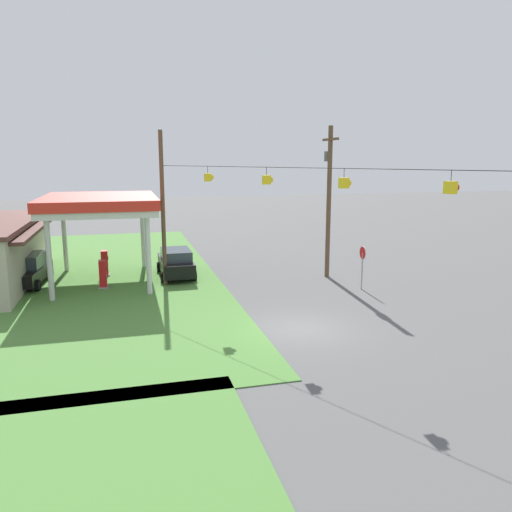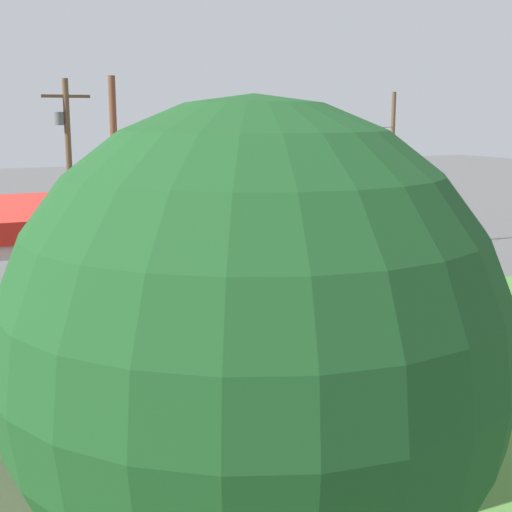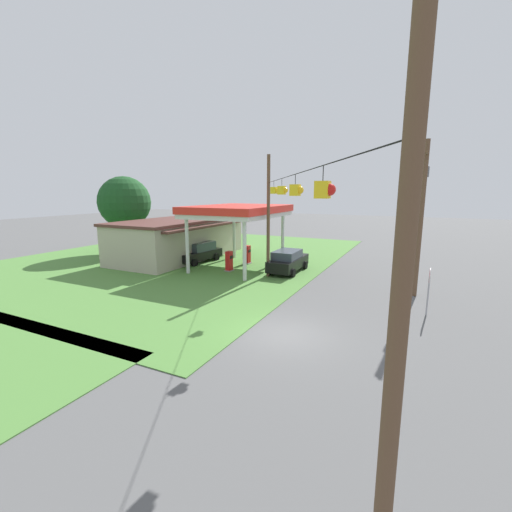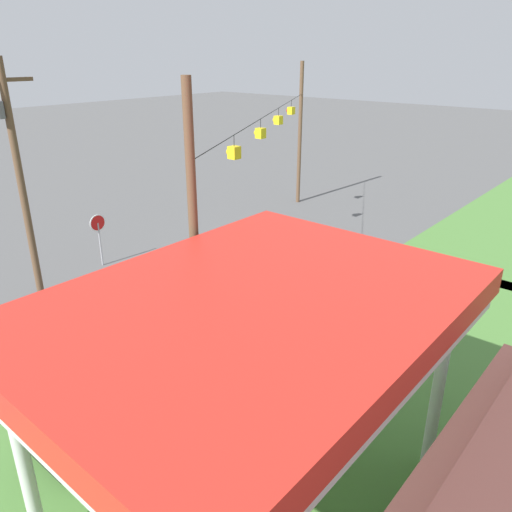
{
  "view_description": "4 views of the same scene",
  "coord_description": "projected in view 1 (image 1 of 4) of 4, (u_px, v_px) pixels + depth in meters",
  "views": [
    {
      "loc": [
        -19.51,
        7.15,
        7.25
      ],
      "look_at": [
        3.75,
        0.97,
        2.58
      ],
      "focal_mm": 35.0,
      "sensor_mm": 36.0,
      "label": 1
    },
    {
      "loc": [
        15.24,
        28.79,
        7.6
      ],
      "look_at": [
        2.72,
        2.24,
        1.77
      ],
      "focal_mm": 50.0,
      "sensor_mm": 36.0,
      "label": 2
    },
    {
      "loc": [
        -13.51,
        -5.17,
        6.34
      ],
      "look_at": [
        3.49,
        3.16,
        2.73
      ],
      "focal_mm": 24.0,
      "sensor_mm": 36.0,
      "label": 3
    },
    {
      "loc": [
        17.32,
        13.89,
        9.34
      ],
      "look_at": [
        4.56,
        3.06,
        2.49
      ],
      "focal_mm": 35.0,
      "sensor_mm": 36.0,
      "label": 4
    }
  ],
  "objects": [
    {
      "name": "ground_plane",
      "position": [
        300.0,
        329.0,
        21.7
      ],
      "size": [
        160.0,
        160.0,
        0.0
      ],
      "primitive_type": "plane",
      "color": "#565656"
    },
    {
      "name": "gas_station_canopy",
      "position": [
        100.0,
        205.0,
        29.17
      ],
      "size": [
        8.65,
        6.38,
        5.16
      ],
      "color": "silver",
      "rests_on": "ground"
    },
    {
      "name": "fuel_pump_near",
      "position": [
        103.0,
        275.0,
        28.41
      ],
      "size": [
        0.71,
        0.56,
        1.63
      ],
      "color": "gray",
      "rests_on": "ground"
    },
    {
      "name": "fuel_pump_far",
      "position": [
        105.0,
        264.0,
        31.4
      ],
      "size": [
        0.71,
        0.56,
        1.63
      ],
      "color": "gray",
      "rests_on": "ground"
    },
    {
      "name": "car_at_pumps_front",
      "position": [
        176.0,
        262.0,
        31.15
      ],
      "size": [
        4.84,
        2.14,
        1.78
      ],
      "rotation": [
        0.0,
        0.0,
        0.01
      ],
      "color": "black",
      "rests_on": "ground"
    },
    {
      "name": "car_at_pumps_rear",
      "position": [
        27.0,
        270.0,
        29.08
      ],
      "size": [
        5.0,
        2.45,
        1.82
      ],
      "rotation": [
        0.0,
        0.0,
        3.05
      ],
      "color": "black",
      "rests_on": "ground"
    },
    {
      "name": "stop_sign_roadside",
      "position": [
        363.0,
        258.0,
        27.98
      ],
      "size": [
        0.8,
        0.08,
        2.5
      ],
      "rotation": [
        0.0,
        0.0,
        3.14
      ],
      "color": "#99999E",
      "rests_on": "ground"
    },
    {
      "name": "utility_pole_main",
      "position": [
        329.0,
        194.0,
        30.47
      ],
      "size": [
        2.2,
        0.44,
        9.23
      ],
      "color": "brown",
      "rests_on": "ground"
    },
    {
      "name": "signal_span_gantry",
      "position": [
        302.0,
        218.0,
        20.78
      ],
      "size": [
        18.8,
        10.24,
        8.87
      ],
      "color": "brown",
      "rests_on": "ground"
    }
  ]
}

